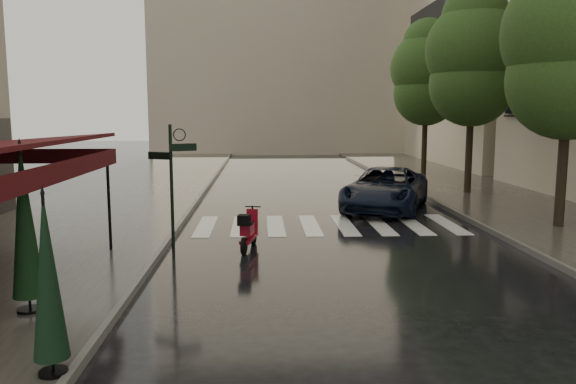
{
  "coord_description": "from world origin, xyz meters",
  "views": [
    {
      "loc": [
        0.96,
        -10.6,
        3.36
      ],
      "look_at": [
        1.64,
        3.33,
        1.4
      ],
      "focal_mm": 35.0,
      "sensor_mm": 36.0,
      "label": 1
    }
  ],
  "objects": [
    {
      "name": "parasol_back",
      "position": [
        -1.65,
        -3.83,
        1.37
      ],
      "size": [
        0.44,
        0.44,
        2.33
      ],
      "color": "black",
      "rests_on": "sidewalk_near"
    },
    {
      "name": "curb_near",
      "position": [
        -1.45,
        12.0,
        0.07
      ],
      "size": [
        0.12,
        60.0,
        0.16
      ],
      "primitive_type": "cube",
      "color": "#595651",
      "rests_on": "ground"
    },
    {
      "name": "tree_near",
      "position": [
        9.6,
        5.0,
        5.32
      ],
      "size": [
        3.8,
        3.8,
        7.99
      ],
      "color": "black",
      "rests_on": "sidewalk_far"
    },
    {
      "name": "haussmann_far",
      "position": [
        16.5,
        26.0,
        9.25
      ],
      "size": [
        8.0,
        16.0,
        18.5
      ],
      "primitive_type": "cube",
      "color": "tan",
      "rests_on": "ground"
    },
    {
      "name": "ground",
      "position": [
        0.0,
        0.0,
        0.0
      ],
      "size": [
        120.0,
        120.0,
        0.0
      ],
      "primitive_type": "plane",
      "color": "black",
      "rests_on": "ground"
    },
    {
      "name": "crosswalk",
      "position": [
        2.98,
        6.0,
        0.01
      ],
      "size": [
        7.85,
        3.2,
        0.01
      ],
      "color": "silver",
      "rests_on": "ground"
    },
    {
      "name": "sidewalk_far",
      "position": [
        10.25,
        12.0,
        0.06
      ],
      "size": [
        5.5,
        60.0,
        0.12
      ],
      "primitive_type": "cube",
      "color": "#38332D",
      "rests_on": "ground"
    },
    {
      "name": "scooter",
      "position": [
        0.65,
        3.02,
        0.47
      ],
      "size": [
        0.57,
        1.52,
        1.01
      ],
      "rotation": [
        0.0,
        0.0,
        -0.19
      ],
      "color": "black",
      "rests_on": "ground"
    },
    {
      "name": "tree_mid",
      "position": [
        9.5,
        12.0,
        5.59
      ],
      "size": [
        3.8,
        3.8,
        8.34
      ],
      "color": "black",
      "rests_on": "sidewalk_far"
    },
    {
      "name": "parasol_front",
      "position": [
        -2.86,
        -1.5,
        1.63
      ],
      "size": [
        0.5,
        0.5,
        2.81
      ],
      "color": "black",
      "rests_on": "sidewalk_near"
    },
    {
      "name": "signpost",
      "position": [
        -1.19,
        3.0,
        1.83
      ],
      "size": [
        1.17,
        0.29,
        3.1
      ],
      "color": "black",
      "rests_on": "ground"
    },
    {
      "name": "parked_car",
      "position": [
        5.33,
        8.69,
        0.74
      ],
      "size": [
        4.29,
        5.85,
        1.48
      ],
      "primitive_type": "imported",
      "rotation": [
        0.0,
        0.0,
        -0.39
      ],
      "color": "black",
      "rests_on": "ground"
    },
    {
      "name": "tree_far",
      "position": [
        9.7,
        19.0,
        5.46
      ],
      "size": [
        3.8,
        3.8,
        8.16
      ],
      "color": "black",
      "rests_on": "sidewalk_far"
    },
    {
      "name": "curb_far",
      "position": [
        7.45,
        12.0,
        0.07
      ],
      "size": [
        0.12,
        60.0,
        0.16
      ],
      "primitive_type": "cube",
      "color": "#595651",
      "rests_on": "ground"
    },
    {
      "name": "sidewalk_near",
      "position": [
        -4.5,
        12.0,
        0.06
      ],
      "size": [
        6.0,
        60.0,
        0.12
      ],
      "primitive_type": "cube",
      "color": "#38332D",
      "rests_on": "ground"
    },
    {
      "name": "backdrop_building",
      "position": [
        3.0,
        38.0,
        10.0
      ],
      "size": [
        22.0,
        6.0,
        20.0
      ],
      "primitive_type": "cube",
      "color": "tan",
      "rests_on": "ground"
    }
  ]
}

